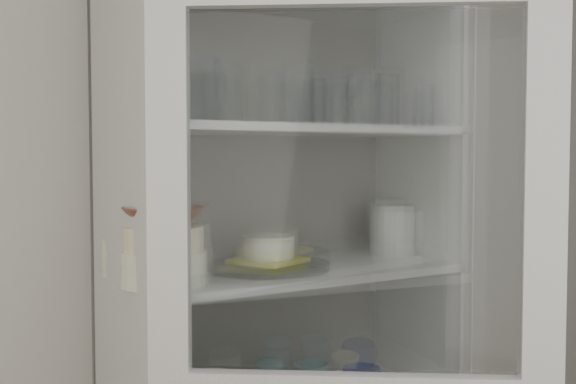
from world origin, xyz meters
TOP-DOWN VIEW (x-y plane):
  - wall_back at (0.00, 1.50)m, footprint 3.60×0.02m
  - pantry_cabinet at (0.20, 1.34)m, footprint 1.00×0.45m
  - tumbler_0 at (-0.13, 1.12)m, footprint 0.08×0.08m
  - tumbler_1 at (-0.04, 1.16)m, footprint 0.09×0.09m
  - tumbler_2 at (0.16, 1.15)m, footprint 0.08×0.08m
  - tumbler_3 at (0.27, 1.13)m, footprint 0.08×0.08m
  - tumbler_4 at (0.46, 1.16)m, footprint 0.09×0.09m
  - tumbler_5 at (0.39, 1.16)m, footprint 0.10×0.10m
  - tumbler_6 at (0.61, 1.17)m, footprint 0.07×0.07m
  - tumbler_7 at (-0.10, 1.26)m, footprint 0.09×0.09m
  - tumbler_8 at (-0.06, 1.28)m, footprint 0.08×0.08m
  - tumbler_9 at (0.21, 1.29)m, footprint 0.08×0.08m
  - tumbler_10 at (0.30, 1.29)m, footprint 0.09×0.09m
  - tumbler_11 at (0.31, 1.27)m, footprint 0.07×0.07m
  - goblet_0 at (-0.03, 1.40)m, footprint 0.07×0.07m
  - goblet_1 at (0.05, 1.37)m, footprint 0.07×0.07m
  - goblet_2 at (0.23, 1.37)m, footprint 0.07×0.07m
  - goblet_3 at (0.47, 1.35)m, footprint 0.08×0.08m
  - plate_stack_front at (-0.21, 1.19)m, footprint 0.21×0.21m
  - plate_stack_back at (-0.21, 1.39)m, footprint 0.19×0.19m
  - cream_bowl at (-0.21, 1.19)m, footprint 0.20×0.20m
  - terracotta_bowl at (-0.21, 1.19)m, footprint 0.25×0.25m
  - glass_platter at (0.13, 1.27)m, footprint 0.44×0.44m
  - yellow_trivet at (0.13, 1.27)m, footprint 0.22×0.22m
  - white_ramekin at (0.13, 1.27)m, footprint 0.15×0.15m
  - grey_bowl_stack at (0.61, 1.31)m, footprint 0.14×0.14m
  - mug_blue at (0.41, 1.20)m, footprint 0.12×0.12m
  - mug_teal at (0.30, 1.30)m, footprint 0.12×0.12m
  - teal_jar at (0.17, 1.33)m, footprint 0.09×0.09m
  - tumbler_12 at (-0.05, 1.23)m, footprint 0.06×0.06m
  - tumbler_13 at (0.09, 1.17)m, footprint 0.06×0.06m

SIDE VIEW (x-z plane):
  - mug_blue at x=0.41m, z-range 0.86..0.95m
  - mug_teal at x=0.30m, z-range 0.86..0.96m
  - teal_jar at x=0.17m, z-range 0.86..0.97m
  - pantry_cabinet at x=0.20m, z-range -0.11..1.99m
  - glass_platter at x=0.13m, z-range 1.26..1.28m
  - yellow_trivet at x=0.13m, z-range 1.28..1.29m
  - wall_back at x=0.00m, z-range 0.00..2.60m
  - plate_stack_front at x=-0.21m, z-range 1.26..1.34m
  - plate_stack_back at x=-0.21m, z-range 1.26..1.36m
  - white_ramekin at x=0.13m, z-range 1.29..1.36m
  - grey_bowl_stack at x=0.61m, z-range 1.26..1.42m
  - cream_bowl at x=-0.21m, z-range 1.34..1.41m
  - terracotta_bowl at x=-0.21m, z-range 1.41..1.46m
  - tumbler_12 at x=-0.05m, z-range 1.66..1.79m
  - tumbler_13 at x=0.09m, z-range 1.66..1.79m
  - tumbler_6 at x=0.61m, z-range 1.66..1.79m
  - tumbler_3 at x=0.27m, z-range 1.66..1.79m
  - tumbler_8 at x=-0.06m, z-range 1.66..1.80m
  - tumbler_11 at x=0.31m, z-range 1.66..1.80m
  - tumbler_10 at x=0.30m, z-range 1.66..1.80m
  - tumbler_1 at x=-0.04m, z-range 1.66..1.81m
  - tumbler_9 at x=0.21m, z-range 1.66..1.81m
  - tumbler_7 at x=-0.10m, z-range 1.66..1.81m
  - tumbler_5 at x=0.39m, z-range 1.66..1.81m
  - tumbler_4 at x=0.46m, z-range 1.66..1.81m
  - tumbler_0 at x=-0.13m, z-range 1.66..1.81m
  - goblet_2 at x=0.23m, z-range 1.66..1.82m
  - tumbler_2 at x=0.16m, z-range 1.66..1.82m
  - goblet_1 at x=0.05m, z-range 1.66..1.82m
  - goblet_0 at x=-0.03m, z-range 1.66..1.83m
  - goblet_3 at x=0.47m, z-range 1.66..1.85m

